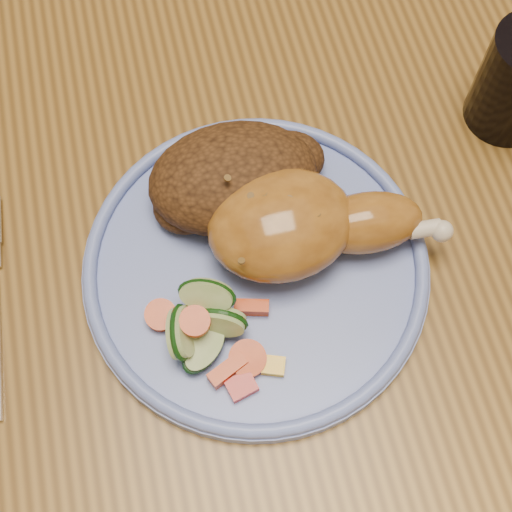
{
  "coord_description": "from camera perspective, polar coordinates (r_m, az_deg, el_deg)",
  "views": [
    {
      "loc": [
        -0.1,
        -0.35,
        1.23
      ],
      "look_at": [
        -0.06,
        -0.15,
        0.78
      ],
      "focal_mm": 50.0,
      "sensor_mm": 36.0,
      "label": 1
    }
  ],
  "objects": [
    {
      "name": "dining_table",
      "position": [
        0.67,
        1.72,
        8.49
      ],
      "size": [
        0.9,
        1.4,
        0.75
      ],
      "color": "brown",
      "rests_on": "ground"
    },
    {
      "name": "chicken_leg",
      "position": [
        0.5,
        3.73,
        2.54
      ],
      "size": [
        0.17,
        0.09,
        0.06
      ],
      "color": "#A76923",
      "rests_on": "plate"
    },
    {
      "name": "plate",
      "position": [
        0.52,
        0.0,
        -0.95
      ],
      "size": [
        0.25,
        0.25,
        0.01
      ],
      "primitive_type": "cylinder",
      "color": "#697ECA",
      "rests_on": "dining_table"
    },
    {
      "name": "ground",
      "position": [
        1.28,
        0.9,
        -7.77
      ],
      "size": [
        4.0,
        4.0,
        0.0
      ],
      "primitive_type": "plane",
      "color": "brown",
      "rests_on": "ground"
    },
    {
      "name": "vegetable_pile",
      "position": [
        0.48,
        -4.07,
        -5.83
      ],
      "size": [
        0.09,
        0.09,
        0.04
      ],
      "color": "#A50A05",
      "rests_on": "plate"
    },
    {
      "name": "rice_pilaf",
      "position": [
        0.52,
        -1.58,
        6.28
      ],
      "size": [
        0.13,
        0.09,
        0.05
      ],
      "color": "#472911",
      "rests_on": "plate"
    },
    {
      "name": "plate_rim",
      "position": [
        0.51,
        0.0,
        -0.46
      ],
      "size": [
        0.25,
        0.25,
        0.01
      ],
      "primitive_type": "torus",
      "color": "#697ECA",
      "rests_on": "plate"
    }
  ]
}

